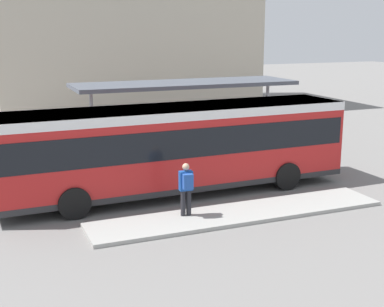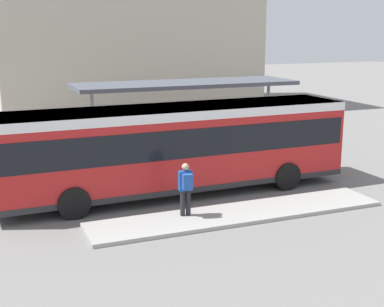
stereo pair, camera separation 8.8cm
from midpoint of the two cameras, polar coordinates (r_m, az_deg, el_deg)
name	(u,v)px [view 2 (the right image)]	position (r m, az deg, el deg)	size (l,w,h in m)	color
ground_plane	(176,193)	(19.10, -1.60, -4.23)	(120.00, 120.00, 0.00)	slate
curb_island	(239,214)	(16.91, 5.15, -6.42)	(9.59, 1.80, 0.12)	#9E9E99
city_bus	(176,143)	(18.65, -1.61, 1.10)	(12.48, 2.92, 3.09)	red
pedestrian_waiting	(186,186)	(16.20, -0.51, -3.50)	(0.42, 0.44, 1.65)	#232328
bicycle_yellow	(322,147)	(25.53, 13.79, 0.64)	(0.48, 1.54, 0.67)	black
bicycle_white	(310,144)	(26.08, 12.53, 0.98)	(0.48, 1.58, 0.68)	black
bicycle_black	(299,141)	(26.67, 11.42, 1.31)	(0.48, 1.61, 0.69)	black
station_shelter	(186,85)	(25.33, -0.57, 7.35)	(10.52, 3.16, 3.27)	#4C515B
station_building	(122,11)	(40.55, -7.41, 14.80)	(18.02, 10.56, 13.86)	#BCB29E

